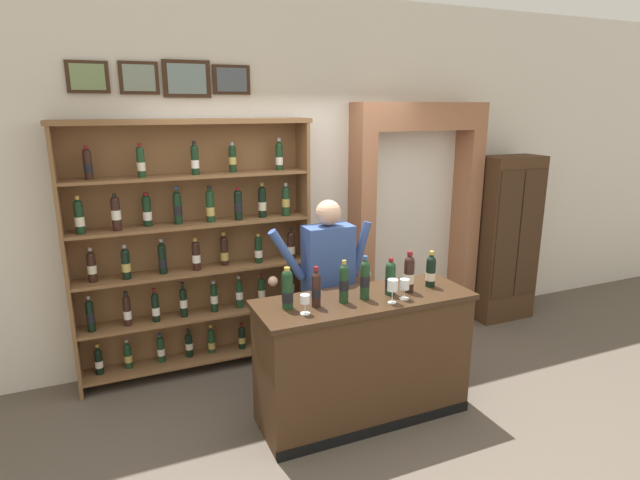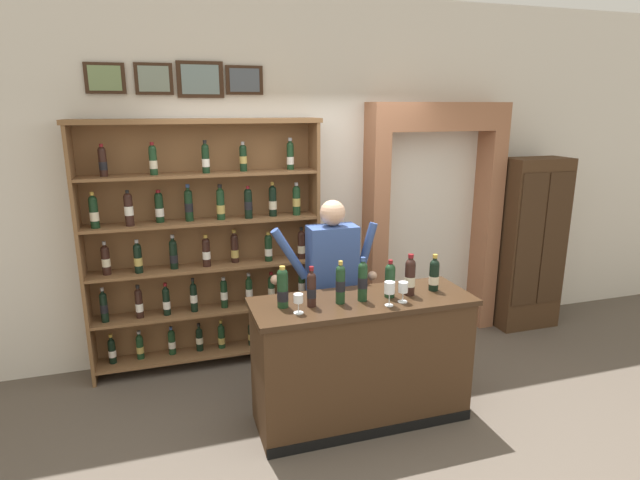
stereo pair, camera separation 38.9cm
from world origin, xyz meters
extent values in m
cube|color=brown|center=(0.00, 0.00, -0.01)|extent=(14.00, 14.00, 0.02)
cube|color=silver|center=(0.00, 1.54, 1.69)|extent=(12.00, 0.16, 3.38)
cube|color=#382316|center=(-1.59, 1.45, 2.61)|extent=(0.32, 0.02, 0.25)
cube|color=#768F5C|center=(-1.59, 1.43, 2.61)|extent=(0.26, 0.01, 0.20)
cube|color=#382316|center=(-1.20, 1.45, 2.61)|extent=(0.31, 0.02, 0.26)
cube|color=gray|center=(-1.20, 1.43, 2.61)|extent=(0.25, 0.01, 0.21)
cube|color=#382316|center=(-0.82, 1.45, 2.61)|extent=(0.40, 0.02, 0.31)
cube|color=gray|center=(-0.82, 1.43, 2.61)|extent=(0.32, 0.01, 0.25)
cube|color=#382316|center=(-0.43, 1.45, 2.61)|extent=(0.33, 0.02, 0.25)
cube|color=#4F5965|center=(-0.43, 1.43, 2.61)|extent=(0.26, 0.01, 0.20)
cube|color=brown|center=(-1.90, 1.26, 1.14)|extent=(0.03, 0.31, 2.28)
cube|color=brown|center=(0.16, 1.26, 1.14)|extent=(0.03, 0.31, 2.28)
cube|color=brown|center=(-0.87, 1.40, 1.14)|extent=(2.09, 0.02, 2.28)
cube|color=brown|center=(-0.87, 1.26, 0.12)|extent=(2.03, 0.29, 0.03)
cylinder|color=black|center=(-1.75, 1.27, 0.23)|extent=(0.07, 0.07, 0.19)
sphere|color=black|center=(-1.75, 1.27, 0.33)|extent=(0.06, 0.06, 0.06)
cylinder|color=black|center=(-1.75, 1.27, 0.37)|extent=(0.03, 0.03, 0.08)
cylinder|color=#B79338|center=(-1.75, 1.27, 0.40)|extent=(0.03, 0.03, 0.03)
cylinder|color=silver|center=(-1.75, 1.27, 0.22)|extent=(0.07, 0.07, 0.06)
cylinder|color=#19381E|center=(-1.51, 1.29, 0.23)|extent=(0.07, 0.07, 0.19)
sphere|color=#19381E|center=(-1.51, 1.29, 0.33)|extent=(0.06, 0.06, 0.06)
cylinder|color=#19381E|center=(-1.51, 1.29, 0.36)|extent=(0.03, 0.03, 0.08)
cylinder|color=#99999E|center=(-1.51, 1.29, 0.39)|extent=(0.03, 0.03, 0.03)
cylinder|color=tan|center=(-1.51, 1.29, 0.22)|extent=(0.07, 0.07, 0.06)
cylinder|color=#19381E|center=(-1.22, 1.29, 0.23)|extent=(0.07, 0.07, 0.20)
sphere|color=#19381E|center=(-1.22, 1.29, 0.34)|extent=(0.06, 0.06, 0.06)
cylinder|color=#19381E|center=(-1.22, 1.29, 0.37)|extent=(0.02, 0.02, 0.07)
cylinder|color=navy|center=(-1.22, 1.29, 0.39)|extent=(0.03, 0.03, 0.03)
cylinder|color=silver|center=(-1.22, 1.29, 0.22)|extent=(0.07, 0.07, 0.06)
cylinder|color=black|center=(-0.97, 1.29, 0.22)|extent=(0.07, 0.07, 0.19)
sphere|color=black|center=(-0.97, 1.29, 0.32)|extent=(0.06, 0.06, 0.06)
cylinder|color=black|center=(-0.97, 1.29, 0.36)|extent=(0.03, 0.03, 0.08)
cylinder|color=black|center=(-0.97, 1.29, 0.39)|extent=(0.03, 0.03, 0.03)
cylinder|color=beige|center=(-0.97, 1.29, 0.23)|extent=(0.07, 0.07, 0.06)
cylinder|color=#19381E|center=(-0.77, 1.28, 0.23)|extent=(0.07, 0.07, 0.20)
sphere|color=#19381E|center=(-0.77, 1.28, 0.33)|extent=(0.06, 0.06, 0.06)
cylinder|color=#19381E|center=(-0.77, 1.28, 0.37)|extent=(0.03, 0.03, 0.08)
cylinder|color=#B79338|center=(-0.77, 1.28, 0.40)|extent=(0.03, 0.03, 0.03)
cylinder|color=tan|center=(-0.77, 1.28, 0.20)|extent=(0.07, 0.07, 0.06)
cylinder|color=black|center=(-0.48, 1.26, 0.22)|extent=(0.07, 0.07, 0.18)
sphere|color=black|center=(-0.48, 1.26, 0.32)|extent=(0.06, 0.06, 0.06)
cylinder|color=black|center=(-0.48, 1.26, 0.35)|extent=(0.03, 0.03, 0.07)
cylinder|color=maroon|center=(-0.48, 1.26, 0.37)|extent=(0.03, 0.03, 0.03)
cylinder|color=tan|center=(-0.48, 1.26, 0.22)|extent=(0.07, 0.07, 0.06)
cylinder|color=black|center=(-0.23, 1.26, 0.23)|extent=(0.07, 0.07, 0.19)
sphere|color=black|center=(-0.23, 1.26, 0.33)|extent=(0.06, 0.06, 0.06)
cylinder|color=black|center=(-0.23, 1.26, 0.35)|extent=(0.03, 0.03, 0.06)
cylinder|color=black|center=(-0.23, 1.26, 0.37)|extent=(0.03, 0.03, 0.03)
cylinder|color=beige|center=(-0.23, 1.26, 0.21)|extent=(0.07, 0.07, 0.06)
cylinder|color=black|center=(0.03, 1.22, 0.23)|extent=(0.07, 0.07, 0.19)
sphere|color=black|center=(0.03, 1.22, 0.33)|extent=(0.06, 0.06, 0.06)
cylinder|color=black|center=(0.03, 1.22, 0.35)|extent=(0.03, 0.03, 0.07)
cylinder|color=#99999E|center=(0.03, 1.22, 0.38)|extent=(0.03, 0.03, 0.03)
cylinder|color=tan|center=(0.03, 1.22, 0.22)|extent=(0.07, 0.07, 0.06)
cube|color=brown|center=(-0.87, 1.26, 0.54)|extent=(2.03, 0.29, 0.02)
cylinder|color=black|center=(-1.77, 1.23, 0.67)|extent=(0.06, 0.06, 0.24)
sphere|color=black|center=(-1.77, 1.23, 0.79)|extent=(0.06, 0.06, 0.06)
cylinder|color=black|center=(-1.77, 1.23, 0.83)|extent=(0.02, 0.02, 0.08)
cylinder|color=#99999E|center=(-1.77, 1.23, 0.85)|extent=(0.03, 0.03, 0.03)
cylinder|color=black|center=(-1.77, 1.23, 0.68)|extent=(0.07, 0.07, 0.08)
cylinder|color=black|center=(-1.48, 1.24, 0.67)|extent=(0.06, 0.06, 0.23)
sphere|color=black|center=(-1.48, 1.24, 0.79)|extent=(0.06, 0.06, 0.06)
cylinder|color=black|center=(-1.48, 1.24, 0.82)|extent=(0.03, 0.03, 0.07)
cylinder|color=black|center=(-1.48, 1.24, 0.85)|extent=(0.03, 0.03, 0.03)
cylinder|color=silver|center=(-1.48, 1.24, 0.65)|extent=(0.07, 0.07, 0.07)
cylinder|color=black|center=(-1.24, 1.23, 0.66)|extent=(0.06, 0.06, 0.22)
sphere|color=black|center=(-1.24, 1.23, 0.78)|extent=(0.06, 0.06, 0.06)
cylinder|color=black|center=(-1.24, 1.23, 0.81)|extent=(0.03, 0.03, 0.08)
cylinder|color=maroon|center=(-1.24, 1.23, 0.84)|extent=(0.03, 0.03, 0.03)
cylinder|color=silver|center=(-1.24, 1.23, 0.65)|extent=(0.07, 0.07, 0.07)
cylinder|color=black|center=(-1.00, 1.24, 0.67)|extent=(0.06, 0.06, 0.23)
sphere|color=black|center=(-1.00, 1.24, 0.79)|extent=(0.06, 0.06, 0.06)
cylinder|color=black|center=(-1.00, 1.24, 0.83)|extent=(0.03, 0.03, 0.08)
cylinder|color=black|center=(-1.00, 1.24, 0.86)|extent=(0.03, 0.03, 0.03)
cylinder|color=silver|center=(-1.00, 1.24, 0.68)|extent=(0.07, 0.07, 0.07)
cylinder|color=black|center=(-0.73, 1.25, 0.67)|extent=(0.06, 0.06, 0.23)
sphere|color=black|center=(-0.73, 1.25, 0.79)|extent=(0.06, 0.06, 0.06)
cylinder|color=black|center=(-0.73, 1.25, 0.82)|extent=(0.03, 0.03, 0.06)
cylinder|color=#99999E|center=(-0.73, 1.25, 0.84)|extent=(0.03, 0.03, 0.03)
cylinder|color=silver|center=(-0.73, 1.25, 0.67)|extent=(0.07, 0.07, 0.07)
cylinder|color=#19381E|center=(-0.49, 1.25, 0.67)|extent=(0.06, 0.06, 0.23)
sphere|color=#19381E|center=(-0.49, 1.25, 0.79)|extent=(0.06, 0.06, 0.06)
cylinder|color=#19381E|center=(-0.49, 1.25, 0.82)|extent=(0.03, 0.03, 0.08)
cylinder|color=#99999E|center=(-0.49, 1.25, 0.85)|extent=(0.03, 0.03, 0.03)
cylinder|color=silver|center=(-0.49, 1.25, 0.67)|extent=(0.07, 0.07, 0.07)
cylinder|color=#19381E|center=(-0.27, 1.25, 0.66)|extent=(0.06, 0.06, 0.22)
sphere|color=#19381E|center=(-0.27, 1.25, 0.78)|extent=(0.06, 0.06, 0.06)
cylinder|color=#19381E|center=(-0.27, 1.25, 0.81)|extent=(0.03, 0.03, 0.08)
cylinder|color=maroon|center=(-0.27, 1.25, 0.84)|extent=(0.03, 0.03, 0.03)
cylinder|color=beige|center=(-0.27, 1.25, 0.66)|extent=(0.07, 0.07, 0.07)
cylinder|color=#19381E|center=(0.03, 1.27, 0.67)|extent=(0.06, 0.06, 0.24)
sphere|color=#19381E|center=(0.03, 1.27, 0.80)|extent=(0.06, 0.06, 0.06)
cylinder|color=#19381E|center=(0.03, 1.27, 0.82)|extent=(0.03, 0.03, 0.06)
cylinder|color=black|center=(0.03, 1.27, 0.85)|extent=(0.03, 0.03, 0.03)
cylinder|color=silver|center=(0.03, 1.27, 0.67)|extent=(0.07, 0.07, 0.08)
cube|color=brown|center=(-0.87, 1.26, 0.96)|extent=(2.03, 0.29, 0.02)
cylinder|color=black|center=(-1.71, 1.25, 1.08)|extent=(0.07, 0.07, 0.22)
sphere|color=black|center=(-1.71, 1.25, 1.20)|extent=(0.07, 0.07, 0.07)
cylinder|color=black|center=(-1.71, 1.25, 1.23)|extent=(0.03, 0.03, 0.07)
cylinder|color=#99999E|center=(-1.71, 1.25, 1.26)|extent=(0.03, 0.03, 0.03)
cylinder|color=beige|center=(-1.71, 1.25, 1.08)|extent=(0.07, 0.07, 0.07)
cylinder|color=black|center=(-1.45, 1.22, 1.09)|extent=(0.07, 0.07, 0.22)
sphere|color=black|center=(-1.45, 1.22, 1.21)|extent=(0.07, 0.07, 0.07)
cylinder|color=black|center=(-1.45, 1.22, 1.23)|extent=(0.03, 0.03, 0.07)
cylinder|color=#99999E|center=(-1.45, 1.22, 1.26)|extent=(0.03, 0.03, 0.03)
cylinder|color=tan|center=(-1.45, 1.22, 1.08)|extent=(0.07, 0.07, 0.07)
cylinder|color=black|center=(-1.15, 1.25, 1.09)|extent=(0.07, 0.07, 0.23)
sphere|color=black|center=(-1.15, 1.25, 1.21)|extent=(0.07, 0.07, 0.07)
cylinder|color=black|center=(-1.15, 1.25, 1.24)|extent=(0.03, 0.03, 0.08)
cylinder|color=#99999E|center=(-1.15, 1.25, 1.27)|extent=(0.03, 0.03, 0.03)
cylinder|color=black|center=(-1.15, 1.25, 1.07)|extent=(0.07, 0.07, 0.07)
cylinder|color=black|center=(-0.87, 1.24, 1.09)|extent=(0.07, 0.07, 0.22)
sphere|color=black|center=(-0.87, 1.24, 1.21)|extent=(0.07, 0.07, 0.07)
cylinder|color=black|center=(-0.87, 1.24, 1.23)|extent=(0.03, 0.03, 0.07)
cylinder|color=#B79338|center=(-0.87, 1.24, 1.25)|extent=(0.03, 0.03, 0.03)
cylinder|color=silver|center=(-0.87, 1.24, 1.08)|extent=(0.07, 0.07, 0.07)
cylinder|color=black|center=(-0.60, 1.29, 1.09)|extent=(0.07, 0.07, 0.23)
sphere|color=black|center=(-0.60, 1.29, 1.21)|extent=(0.07, 0.07, 0.07)
cylinder|color=black|center=(-0.60, 1.29, 1.24)|extent=(0.03, 0.03, 0.07)
cylinder|color=#B79338|center=(-0.60, 1.29, 1.27)|extent=(0.04, 0.04, 0.03)
cylinder|color=tan|center=(-0.60, 1.29, 1.06)|extent=(0.07, 0.07, 0.07)
cylinder|color=black|center=(-0.30, 1.23, 1.08)|extent=(0.07, 0.07, 0.22)
sphere|color=black|center=(-0.30, 1.23, 1.20)|extent=(0.07, 0.07, 0.07)
cylinder|color=black|center=(-0.30, 1.23, 1.22)|extent=(0.03, 0.03, 0.06)
cylinder|color=#B79338|center=(-0.30, 1.23, 1.24)|extent=(0.03, 0.03, 0.03)
cylinder|color=silver|center=(-0.30, 1.23, 1.06)|extent=(0.07, 0.07, 0.07)
cylinder|color=black|center=(0.02, 1.22, 1.09)|extent=(0.07, 0.07, 0.23)
sphere|color=black|center=(0.02, 1.22, 1.21)|extent=(0.07, 0.07, 0.07)
cylinder|color=black|center=(0.02, 1.22, 1.24)|extent=(0.03, 0.03, 0.07)
cylinder|color=black|center=(0.02, 1.22, 1.27)|extent=(0.03, 0.03, 0.03)
cylinder|color=beige|center=(0.02, 1.22, 1.07)|extent=(0.07, 0.07, 0.07)
cube|color=brown|center=(-0.87, 1.26, 1.39)|extent=(2.03, 0.29, 0.02)
cylinder|color=black|center=(-1.76, 1.22, 1.52)|extent=(0.07, 0.07, 0.23)
sphere|color=black|center=(-1.76, 1.22, 1.64)|extent=(0.07, 0.07, 0.07)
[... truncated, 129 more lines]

